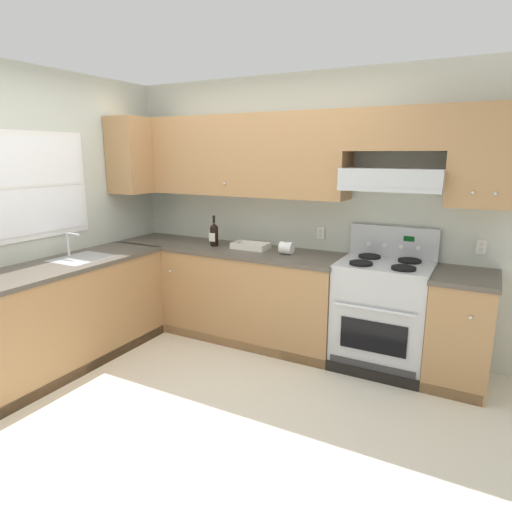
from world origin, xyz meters
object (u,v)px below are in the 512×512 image
at_px(stove, 382,314).
at_px(wine_bottle, 214,234).
at_px(bowl, 251,247).
at_px(paper_towel_roll, 286,248).

height_order(stove, wine_bottle, wine_bottle).
relative_size(bowl, paper_towel_roll, 2.92).
relative_size(wine_bottle, paper_towel_roll, 2.52).
bearing_deg(bowl, wine_bottle, -172.26).
distance_m(wine_bottle, bowl, 0.41).
relative_size(stove, wine_bottle, 3.90).
bearing_deg(bowl, stove, -2.05).
distance_m(stove, wine_bottle, 1.79).
bearing_deg(wine_bottle, stove, 0.20).
height_order(stove, bowl, stove).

